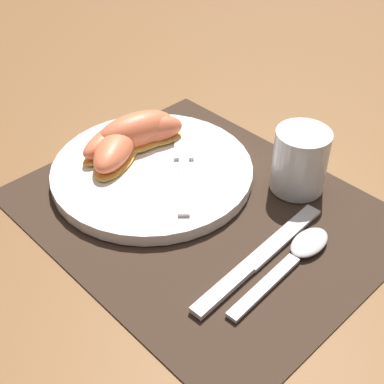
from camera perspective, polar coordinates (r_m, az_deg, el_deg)
name	(u,v)px	position (r m, az deg, el deg)	size (l,w,h in m)	color
ground_plane	(202,212)	(0.67, 1.11, -2.13)	(3.00, 3.00, 0.00)	brown
placemat	(202,211)	(0.67, 1.11, -2.00)	(0.44, 0.36, 0.00)	#38281E
plate	(154,170)	(0.72, -4.05, 2.36)	(0.27, 0.27, 0.02)	white
juice_glass	(299,164)	(0.69, 11.39, 2.96)	(0.07, 0.07, 0.08)	silver
knife	(257,259)	(0.60, 7.00, -7.12)	(0.03, 0.22, 0.01)	silver
spoon	(298,254)	(0.61, 11.23, -6.45)	(0.04, 0.17, 0.01)	silver
fork	(184,163)	(0.71, -0.88, 3.13)	(0.15, 0.14, 0.00)	silver
citrus_wedge_0	(148,131)	(0.75, -4.73, 6.47)	(0.08, 0.11, 0.04)	#F7C656
citrus_wedge_1	(136,132)	(0.74, -5.95, 6.39)	(0.08, 0.12, 0.05)	#F7C656
citrus_wedge_2	(115,138)	(0.74, -8.23, 5.68)	(0.06, 0.12, 0.03)	#F7C656
citrus_wedge_3	(116,148)	(0.72, -8.11, 4.62)	(0.10, 0.12, 0.04)	#F7C656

